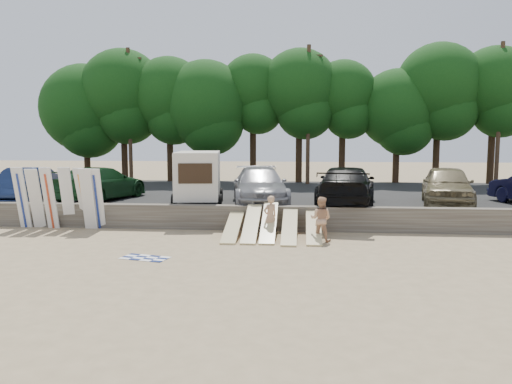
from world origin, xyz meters
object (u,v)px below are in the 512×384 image
at_px(beachgoer_a, 270,216).
at_px(beachgoer_b, 321,219).
at_px(car_0, 24,185).
at_px(box_trailer, 198,175).
at_px(car_4, 447,185).
at_px(car_3, 346,186).
at_px(car_2, 260,186).
at_px(car_1, 100,183).
at_px(cooler, 288,232).

distance_m(beachgoer_a, beachgoer_b, 1.96).
bearing_deg(car_0, beachgoer_a, -25.81).
height_order(box_trailer, car_4, box_trailer).
bearing_deg(box_trailer, car_4, -3.62).
distance_m(car_3, car_4, 4.61).
distance_m(car_2, beachgoer_a, 4.26).
relative_size(box_trailer, car_4, 0.77).
distance_m(box_trailer, car_1, 5.32).
height_order(car_0, car_1, car_1).
distance_m(box_trailer, car_0, 8.66).
xyz_separation_m(car_0, car_1, (3.48, 0.84, 0.01)).
bearing_deg(cooler, car_3, 72.59).
bearing_deg(beachgoer_b, car_0, -1.78).
height_order(car_3, beachgoer_b, car_3).
xyz_separation_m(car_1, car_2, (7.95, -0.86, 0.03)).
bearing_deg(car_3, box_trailer, 10.17).
height_order(car_3, beachgoer_a, car_3).
relative_size(car_0, car_2, 0.84).
distance_m(car_0, car_2, 11.43).
relative_size(beachgoer_a, cooler, 4.16).
relative_size(car_0, car_3, 0.80).
bearing_deg(box_trailer, car_3, -5.51).
xyz_separation_m(car_3, beachgoer_a, (-3.18, -4.08, -0.79)).
distance_m(car_1, cooler, 10.57).
relative_size(car_4, cooler, 13.79).
relative_size(car_0, beachgoer_a, 3.07).
bearing_deg(car_0, car_2, -7.12).
xyz_separation_m(box_trailer, beachgoer_b, (5.43, -4.35, -1.24)).
bearing_deg(car_1, car_3, -170.62).
height_order(box_trailer, car_0, box_trailer).
bearing_deg(beachgoer_b, car_2, -43.92).
xyz_separation_m(beachgoer_a, beachgoer_b, (1.88, -0.56, 0.02)).
distance_m(car_2, car_3, 3.94).
bearing_deg(car_2, beachgoer_b, -69.52).
bearing_deg(car_1, beachgoer_a, 163.91).
xyz_separation_m(car_0, car_3, (15.36, -0.06, 0.08)).
bearing_deg(cooler, car_2, 126.67).
distance_m(car_2, car_4, 8.53).
relative_size(car_2, beachgoer_a, 3.66).
xyz_separation_m(box_trailer, car_4, (11.31, 0.87, -0.46)).
relative_size(box_trailer, car_1, 0.72).
bearing_deg(car_4, beachgoer_a, -137.48).
distance_m(car_1, car_2, 8.00).
xyz_separation_m(car_2, cooler, (1.43, -3.82, -1.38)).
bearing_deg(car_0, beachgoer_b, -25.51).
bearing_deg(car_4, beachgoer_b, -126.88).
xyz_separation_m(car_1, beachgoer_b, (10.58, -5.55, -0.70)).
relative_size(car_2, beachgoer_b, 3.55).
relative_size(car_1, cooler, 14.77).
relative_size(car_0, beachgoer_b, 2.98).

